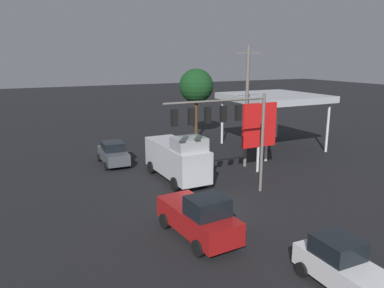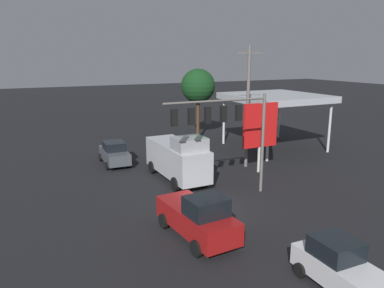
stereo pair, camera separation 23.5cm
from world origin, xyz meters
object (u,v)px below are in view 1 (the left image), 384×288
Objects in this scene: traffic_signal_assembly at (223,121)px; utility_pole at (247,104)px; pickup_parked at (199,217)px; street_tree at (196,86)px; price_sign at (259,126)px; hatchback_crossing at (341,265)px; delivery_truck at (177,158)px; sedan_waiting at (113,153)px.

utility_pole reaches higher than traffic_signal_assembly.
street_tree reaches higher than pickup_parked.
price_sign is (-5.45, -3.60, -1.41)m from traffic_signal_assembly.
price_sign is 15.40m from hatchback_crossing.
hatchback_crossing is 27.94m from street_tree.
utility_pole is 1.28× the size of street_tree.
street_tree is at bearing -95.69° from utility_pole.
street_tree is (-6.49, -16.31, 0.75)m from traffic_signal_assembly.
pickup_parked is at bearing -152.16° from hatchback_crossing.
pickup_parked is (3.09, -6.09, 0.16)m from hatchback_crossing.
price_sign is 12.35m from pickup_parked.
traffic_signal_assembly is 1.85× the size of hatchback_crossing.
traffic_signal_assembly reaches higher than hatchback_crossing.
price_sign is at bearing 156.92° from hatchback_crossing.
utility_pole is 17.23m from hatchback_crossing.
utility_pole is 2.29m from price_sign.
utility_pole is at bearing 159.48° from hatchback_crossing.
delivery_truck is 14.56m from street_tree.
hatchback_crossing is at bearing 68.53° from utility_pole.
delivery_truck is at bearing 57.28° from street_tree.
hatchback_crossing is (0.73, 10.25, -4.09)m from traffic_signal_assembly.
traffic_signal_assembly is 17.57m from street_tree.
hatchback_crossing is at bearing 74.81° from street_tree.
utility_pole is (-5.39, -5.30, 0.13)m from traffic_signal_assembly.
street_tree reaches higher than hatchback_crossing.
price_sign is 0.71× the size of street_tree.
hatchback_crossing is 21.28m from sedan_waiting.
pickup_parked is at bearing -18.32° from delivery_truck.
hatchback_crossing is 14.83m from delivery_truck.
hatchback_crossing is at bearing 65.96° from price_sign.
pickup_parked is at bearing 63.29° from street_tree.
street_tree is at bearing 119.46° from sedan_waiting.
delivery_truck is 9.16m from pickup_parked.
price_sign is at bearing 85.34° from street_tree.
traffic_signal_assembly is 0.93× the size of street_tree.
utility_pole is 1.79× the size of price_sign.
pickup_parked is at bearing 39.94° from price_sign.
sedan_waiting is at bearing -29.56° from utility_pole.
delivery_truck is at bearing 28.86° from sedan_waiting.
sedan_waiting is (3.48, -20.99, 0.00)m from hatchback_crossing.
utility_pole reaches higher than sedan_waiting.
hatchback_crossing is at bearing 11.36° from sedan_waiting.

